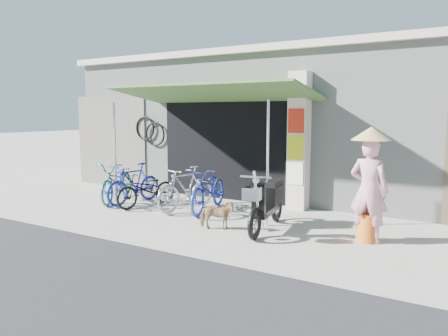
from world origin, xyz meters
The scene contains 13 objects.
ground centered at (0.00, 0.00, 0.00)m, with size 80.00×80.00×0.00m, color #B0AB9F.
bicycle_shop centered at (0.00, 5.09, 1.83)m, with size 12.30×5.30×3.66m.
shop_pillar centered at (0.85, 2.45, 1.50)m, with size 0.42×0.44×3.00m.
awning centered at (-0.90, 1.63, 2.51)m, with size 4.60×1.88×2.72m.
neighbour_left centered at (-5.00, 2.59, 1.30)m, with size 2.60×0.06×2.60m, color #6B665B.
bike_teal centered at (-3.18, 0.98, 0.48)m, with size 0.64×1.83×0.96m, color #18706C.
bike_blue centered at (-2.65, 0.97, 0.47)m, with size 0.45×1.58×0.95m, color #21259B.
bike_black centered at (-2.16, 0.87, 0.41)m, with size 0.54×1.55×0.82m, color black.
bike_silver centered at (-1.18, 1.02, 0.49)m, with size 0.46×1.62×0.97m, color #B8B9BD.
bike_navy centered at (-0.70, 1.21, 0.48)m, with size 0.64×1.84×0.97m, color #22329E.
street_dog centered at (0.24, 0.01, 0.27)m, with size 0.29×0.64×0.54m, color tan.
moped centered at (1.02, 0.51, 0.49)m, with size 0.60×1.90×1.08m.
nun centered at (2.76, 0.69, 0.93)m, with size 0.66×0.64×1.90m.
Camera 1 is at (4.37, -6.55, 2.11)m, focal length 35.00 mm.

